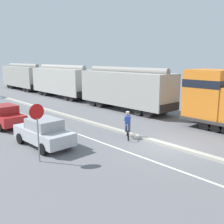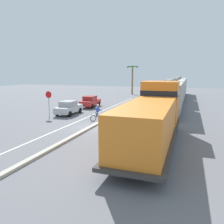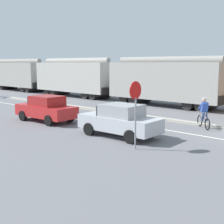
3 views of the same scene
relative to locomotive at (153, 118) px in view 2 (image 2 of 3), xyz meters
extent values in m
plane|color=slate|center=(-5.95, 2.99, -1.80)|extent=(120.00, 120.00, 0.00)
cube|color=#B2AD9E|center=(-5.95, 8.99, -1.72)|extent=(0.36, 36.00, 0.16)
cube|color=silver|center=(-8.35, 8.99, -1.79)|extent=(0.14, 36.00, 0.01)
cube|color=orange|center=(0.00, -1.44, 0.10)|extent=(2.70, 9.86, 2.40)
cube|color=orange|center=(0.00, 3.56, 0.65)|extent=(2.80, 2.80, 3.50)
cube|color=black|center=(0.00, 3.56, 1.44)|extent=(2.83, 2.83, 0.56)
cube|color=#383533|center=(0.00, -0.84, -1.10)|extent=(3.10, 11.60, 0.20)
cylinder|color=#4C4947|center=(0.00, -0.84, -1.25)|extent=(1.10, 3.00, 1.10)
cylinder|color=black|center=(0.00, 3.15, -1.30)|extent=(2.40, 1.00, 1.00)
cylinder|color=black|center=(0.00, 2.35, -1.30)|extent=(2.40, 1.00, 1.00)
cylinder|color=black|center=(0.00, 1.55, -1.30)|extent=(2.40, 1.00, 1.00)
cylinder|color=black|center=(0.00, -3.23, -1.30)|extent=(2.40, 1.00, 1.00)
cylinder|color=black|center=(0.00, -4.03, -1.30)|extent=(2.40, 1.00, 1.00)
cylinder|color=black|center=(0.00, -4.83, -1.30)|extent=(2.40, 1.00, 1.00)
cube|color=#A3A098|center=(0.00, 12.16, 0.35)|extent=(2.90, 10.40, 3.10)
cylinder|color=gray|center=(0.00, 12.16, 2.08)|extent=(0.60, 9.88, 0.60)
cube|color=black|center=(0.00, 17.41, -0.85)|extent=(2.61, 0.10, 0.70)
cube|color=black|center=(0.00, 6.91, -0.85)|extent=(2.61, 0.10, 0.70)
cylinder|color=black|center=(0.00, 15.93, -1.35)|extent=(2.46, 0.90, 0.90)
cylinder|color=black|center=(0.00, 14.83, -1.35)|extent=(2.46, 0.90, 0.90)
cylinder|color=black|center=(0.00, 9.48, -1.35)|extent=(2.46, 0.90, 0.90)
cylinder|color=black|center=(0.00, 8.38, -1.35)|extent=(2.46, 0.90, 0.90)
cube|color=#B0ADA6|center=(0.00, 23.76, 0.35)|extent=(2.90, 10.40, 3.10)
cylinder|color=gray|center=(0.00, 23.76, 2.08)|extent=(0.60, 9.88, 0.60)
cube|color=black|center=(0.00, 29.01, -0.85)|extent=(2.61, 0.10, 0.70)
cube|color=black|center=(0.00, 18.51, -0.85)|extent=(2.61, 0.10, 0.70)
cylinder|color=black|center=(0.00, 27.53, -1.35)|extent=(2.46, 0.90, 0.90)
cylinder|color=black|center=(0.00, 26.43, -1.35)|extent=(2.46, 0.90, 0.90)
cylinder|color=black|center=(0.00, 21.08, -1.35)|extent=(2.46, 0.90, 0.90)
cylinder|color=black|center=(0.00, 19.98, -1.35)|extent=(2.46, 0.90, 0.90)
cube|color=#9E9C94|center=(0.00, 35.36, 0.35)|extent=(2.90, 10.40, 3.10)
cylinder|color=gray|center=(0.00, 35.36, 2.08)|extent=(0.60, 9.88, 0.60)
cube|color=black|center=(0.00, 40.61, -0.85)|extent=(2.61, 0.10, 0.70)
cube|color=black|center=(0.00, 30.11, -0.85)|extent=(2.61, 0.10, 0.70)
cylinder|color=black|center=(0.00, 39.13, -1.35)|extent=(2.46, 0.90, 0.90)
cylinder|color=black|center=(0.00, 38.03, -1.35)|extent=(2.46, 0.90, 0.90)
cylinder|color=black|center=(0.00, 32.68, -1.35)|extent=(2.46, 0.90, 0.90)
cylinder|color=black|center=(0.00, 31.58, -1.35)|extent=(2.46, 0.90, 0.90)
cube|color=#B7BABF|center=(-11.19, 7.70, -1.13)|extent=(1.85, 4.26, 0.70)
cube|color=#9C9EA2|center=(-11.18, 7.55, -0.48)|extent=(1.57, 1.95, 0.60)
cube|color=#1E232D|center=(-11.22, 8.55, -0.53)|extent=(1.43, 0.17, 0.51)
cylinder|color=black|center=(-12.04, 8.97, -1.48)|extent=(0.24, 0.65, 0.64)
cylinder|color=black|center=(-10.43, 9.03, -1.48)|extent=(0.24, 0.65, 0.64)
cylinder|color=black|center=(-11.95, 6.37, -1.48)|extent=(0.24, 0.65, 0.64)
cylinder|color=black|center=(-10.34, 6.43, -1.48)|extent=(0.24, 0.65, 0.64)
cube|color=red|center=(-11.22, 13.76, -1.13)|extent=(1.85, 4.26, 0.70)
cube|color=maroon|center=(-11.21, 13.61, -0.48)|extent=(1.57, 1.95, 0.60)
cube|color=#1E232D|center=(-11.25, 14.61, -0.53)|extent=(1.43, 0.17, 0.51)
cylinder|color=black|center=(-12.07, 15.03, -1.48)|extent=(0.24, 0.65, 0.64)
cylinder|color=black|center=(-10.46, 15.09, -1.48)|extent=(0.24, 0.65, 0.64)
cylinder|color=black|center=(-11.98, 12.43, -1.48)|extent=(0.24, 0.65, 0.64)
cylinder|color=black|center=(-10.36, 12.49, -1.48)|extent=(0.24, 0.65, 0.64)
torus|color=black|center=(-6.15, 5.90, -1.47)|extent=(0.48, 0.54, 0.66)
torus|color=black|center=(-6.84, 5.11, -1.47)|extent=(0.48, 0.54, 0.66)
cylinder|color=silver|center=(-6.50, 5.50, -1.17)|extent=(0.55, 0.63, 0.05)
cylinder|color=silver|center=(-6.43, 5.58, -1.35)|extent=(0.35, 0.39, 0.36)
cylinder|color=silver|center=(-6.64, 5.34, -1.02)|extent=(0.04, 0.04, 0.30)
cylinder|color=silver|center=(-6.21, 5.84, -0.92)|extent=(0.39, 0.34, 0.04)
cylinder|color=#38476B|center=(-6.65, 5.48, -1.12)|extent=(0.30, 0.32, 0.52)
cylinder|color=#38476B|center=(-6.50, 5.35, -1.12)|extent=(0.28, 0.29, 0.52)
cube|color=#2D4CA5|center=(-6.53, 5.46, -0.60)|extent=(0.47, 0.47, 0.57)
sphere|color=tan|center=(-6.48, 5.52, -0.21)|extent=(0.22, 0.22, 0.22)
cylinder|color=white|center=(-6.48, 5.52, -0.11)|extent=(0.22, 0.22, 0.05)
cylinder|color=#2D4CA5|center=(-6.52, 5.72, -0.60)|extent=(0.37, 0.41, 0.36)
cylinder|color=#2D4CA5|center=(-6.28, 5.51, -0.60)|extent=(0.37, 0.41, 0.36)
cylinder|color=gray|center=(-12.51, 5.67, -0.70)|extent=(0.07, 0.07, 2.20)
cylinder|color=red|center=(-12.51, 5.69, 0.70)|extent=(0.76, 0.03, 0.76)
cylinder|color=white|center=(-12.51, 5.70, 0.70)|extent=(0.48, 0.01, 0.48)
cylinder|color=#846647|center=(-10.34, 34.68, 1.36)|extent=(0.36, 0.36, 6.32)
cone|color=#2D7033|center=(-9.45, 34.62, 4.57)|extent=(0.45, 1.85, 0.61)
cone|color=#2D7033|center=(-9.96, 35.50, 4.57)|extent=(1.76, 1.06, 0.33)
cone|color=#2D7033|center=(-10.63, 35.54, 4.57)|extent=(1.82, 0.89, 0.42)
cone|color=#2D7033|center=(-11.24, 34.73, 4.57)|extent=(0.42, 1.84, 0.71)
cone|color=#2D7033|center=(-10.81, 33.91, 4.57)|extent=(1.72, 1.21, 0.40)
cone|color=#2D7033|center=(-9.76, 34.00, 4.57)|extent=(1.60, 1.43, 0.57)
camera|label=1|loc=(-18.04, -5.72, 3.19)|focal=42.00mm
camera|label=2|loc=(2.25, -14.73, 3.06)|focal=35.00mm
camera|label=3|loc=(-22.70, -2.25, 1.81)|focal=50.00mm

